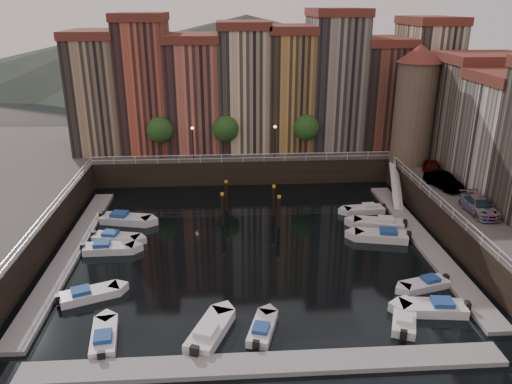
{
  "coord_description": "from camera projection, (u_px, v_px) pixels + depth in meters",
  "views": [
    {
      "loc": [
        -2.24,
        -41.89,
        21.04
      ],
      "look_at": [
        0.8,
        4.0,
        3.6
      ],
      "focal_mm": 35.0,
      "sensor_mm": 36.0,
      "label": 1
    }
  ],
  "objects": [
    {
      "name": "railings",
      "position": [
        247.0,
        187.0,
        49.89
      ],
      "size": [
        36.08,
        34.04,
        0.52
      ],
      "color": "white",
      "rests_on": "ground"
    },
    {
      "name": "mountains",
      "position": [
        235.0,
        51.0,
        146.6
      ],
      "size": [
        145.0,
        100.0,
        18.0
      ],
      "color": "#2D382D",
      "rests_on": "ground"
    },
    {
      "name": "gangway",
      "position": [
        396.0,
        184.0,
        56.38
      ],
      "size": [
        2.78,
        8.32,
        3.73
      ],
      "color": "white",
      "rests_on": "ground"
    },
    {
      "name": "boat_right_3",
      "position": [
        380.0,
        224.0,
        49.85
      ],
      "size": [
        5.32,
        3.09,
        1.19
      ],
      "rotation": [
        0.0,
        0.0,
        2.88
      ],
      "color": "silver",
      "rests_on": "ground"
    },
    {
      "name": "boat_near_2",
      "position": [
        262.0,
        329.0,
        33.84
      ],
      "size": [
        2.51,
        4.19,
        0.94
      ],
      "rotation": [
        0.0,
        0.0,
        1.28
      ],
      "color": "silver",
      "rests_on": "ground"
    },
    {
      "name": "dock_right",
      "position": [
        423.0,
        241.0,
        46.68
      ],
      "size": [
        2.0,
        28.0,
        0.35
      ],
      "primitive_type": "cube",
      "color": "gray",
      "rests_on": "ground"
    },
    {
      "name": "boat_left_2",
      "position": [
        108.0,
        248.0,
        44.92
      ],
      "size": [
        4.7,
        1.8,
        1.08
      ],
      "rotation": [
        0.0,
        0.0,
        0.02
      ],
      "color": "silver",
      "rests_on": "ground"
    },
    {
      "name": "quay_far",
      "position": [
        240.0,
        151.0,
        70.4
      ],
      "size": [
        80.0,
        20.0,
        3.0
      ],
      "primitive_type": "cube",
      "color": "black",
      "rests_on": "ground"
    },
    {
      "name": "car_c",
      "position": [
        479.0,
        207.0,
        45.28
      ],
      "size": [
        2.11,
        5.09,
        1.47
      ],
      "primitive_type": "imported",
      "rotation": [
        0.0,
        0.0,
        0.01
      ],
      "color": "gray",
      "rests_on": "quay_right"
    },
    {
      "name": "promenade_trees",
      "position": [
        231.0,
        129.0,
        61.24
      ],
      "size": [
        21.2,
        3.2,
        5.2
      ],
      "color": "black",
      "rests_on": "quay_far"
    },
    {
      "name": "boat_right_1",
      "position": [
        425.0,
        284.0,
        39.26
      ],
      "size": [
        4.23,
        2.49,
        0.95
      ],
      "rotation": [
        0.0,
        0.0,
        3.42
      ],
      "color": "silver",
      "rests_on": "ground"
    },
    {
      "name": "ground",
      "position": [
        250.0,
        243.0,
        46.68
      ],
      "size": [
        200.0,
        200.0,
        0.0
      ],
      "primitive_type": "plane",
      "color": "black",
      "rests_on": "ground"
    },
    {
      "name": "boat_left_4",
      "position": [
        125.0,
        219.0,
        50.88
      ],
      "size": [
        5.39,
        2.97,
        1.21
      ],
      "rotation": [
        0.0,
        0.0,
        -0.23
      ],
      "color": "silver",
      "rests_on": "ground"
    },
    {
      "name": "far_terrace",
      "position": [
        265.0,
        86.0,
        64.92
      ],
      "size": [
        48.7,
        10.3,
        17.5
      ],
      "color": "#978060",
      "rests_on": "quay_far"
    },
    {
      "name": "boat_near_3",
      "position": [
        404.0,
        320.0,
        34.85
      ],
      "size": [
        2.88,
        4.33,
        0.98
      ],
      "rotation": [
        0.0,
        0.0,
        1.2
      ],
      "color": "silver",
      "rests_on": "ground"
    },
    {
      "name": "corner_tower",
      "position": [
        415.0,
        103.0,
        57.83
      ],
      "size": [
        5.2,
        5.2,
        13.8
      ],
      "color": "#6B5B4C",
      "rests_on": "quay_right"
    },
    {
      "name": "boat_right_2",
      "position": [
        382.0,
        236.0,
        47.22
      ],
      "size": [
        5.33,
        2.9,
        1.19
      ],
      "rotation": [
        0.0,
        0.0,
        2.92
      ],
      "color": "silver",
      "rests_on": "ground"
    },
    {
      "name": "street_lamps",
      "position": [
        234.0,
        136.0,
        60.57
      ],
      "size": [
        10.36,
        0.36,
        4.18
      ],
      "color": "black",
      "rests_on": "quay_far"
    },
    {
      "name": "boat_near_1",
      "position": [
        210.0,
        332.0,
        33.44
      ],
      "size": [
        3.5,
        5.19,
        1.18
      ],
      "rotation": [
        0.0,
        0.0,
        1.19
      ],
      "color": "silver",
      "rests_on": "ground"
    },
    {
      "name": "dock_near",
      "position": [
        266.0,
        364.0,
        30.75
      ],
      "size": [
        30.0,
        2.0,
        0.35
      ],
      "primitive_type": "cube",
      "color": "gray",
      "rests_on": "ground"
    },
    {
      "name": "boat_left_1",
      "position": [
        88.0,
        295.0,
        37.8
      ],
      "size": [
        4.64,
        3.14,
        1.05
      ],
      "rotation": [
        0.0,
        0.0,
        0.38
      ],
      "color": "silver",
      "rests_on": "ground"
    },
    {
      "name": "car_b",
      "position": [
        443.0,
        182.0,
        51.53
      ],
      "size": [
        2.74,
        4.91,
        1.53
      ],
      "primitive_type": "imported",
      "rotation": [
        0.0,
        0.0,
        0.25
      ],
      "color": "gray",
      "rests_on": "quay_right"
    },
    {
      "name": "dock_left",
      "position": [
        71.0,
        252.0,
        44.68
      ],
      "size": [
        2.0,
        28.0,
        0.35
      ],
      "primitive_type": "cube",
      "color": "gray",
      "rests_on": "ground"
    },
    {
      "name": "car_a",
      "position": [
        432.0,
        169.0,
        55.35
      ],
      "size": [
        3.23,
        4.93,
        1.56
      ],
      "primitive_type": "imported",
      "rotation": [
        0.0,
        0.0,
        -0.33
      ],
      "color": "gray",
      "rests_on": "quay_right"
    },
    {
      "name": "boat_near_0",
      "position": [
        104.0,
        338.0,
        32.92
      ],
      "size": [
        2.18,
        4.53,
        1.02
      ],
      "rotation": [
        0.0,
        0.0,
        1.71
      ],
      "color": "silver",
      "rests_on": "ground"
    },
    {
      "name": "boat_left_3",
      "position": [
        115.0,
        238.0,
        46.94
      ],
      "size": [
        4.68,
        2.55,
        1.05
      ],
      "rotation": [
        0.0,
        0.0,
        -0.22
      ],
      "color": "silver",
      "rests_on": "ground"
    },
    {
      "name": "mooring_pilings",
      "position": [
        250.0,
        205.0,
        51.13
      ],
      "size": [
        5.92,
        5.11,
        3.78
      ],
      "color": "black",
      "rests_on": "ground"
    },
    {
      "name": "boat_right_0",
      "position": [
        435.0,
        308.0,
        36.1
      ],
      "size": [
        5.04,
        2.33,
        1.14
      ],
      "rotation": [
        0.0,
        0.0,
        3.02
      ],
      "color": "silver",
      "rests_on": "ground"
    },
    {
      "name": "boat_right_4",
      "position": [
        365.0,
        209.0,
        53.42
      ],
      "size": [
        4.5,
        1.93,
        1.02
      ],
      "rotation": [
        0.0,
        0.0,
        3.22
      ],
      "color": "silver",
      "rests_on": "ground"
    }
  ]
}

